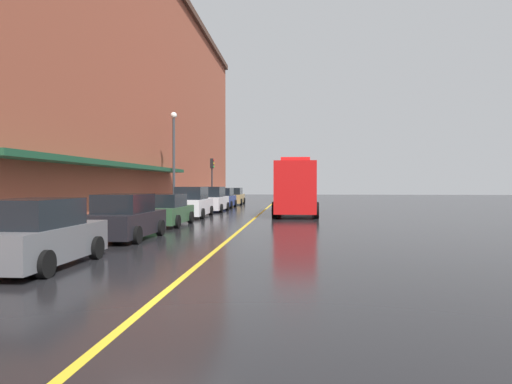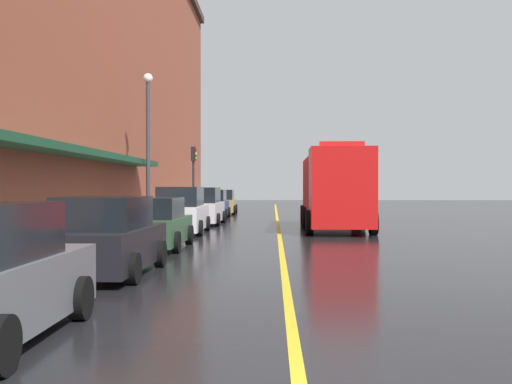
{
  "view_description": "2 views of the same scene",
  "coord_description": "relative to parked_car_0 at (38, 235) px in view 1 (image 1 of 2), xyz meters",
  "views": [
    {
      "loc": [
        2.56,
        -8.49,
        2.13
      ],
      "look_at": [
        -0.16,
        22.46,
        1.56
      ],
      "focal_mm": 32.54,
      "sensor_mm": 36.0,
      "label": 1
    },
    {
      "loc": [
        -0.26,
        -4.82,
        1.96
      ],
      "look_at": [
        -1.11,
        26.37,
        1.65
      ],
      "focal_mm": 43.24,
      "sensor_mm": 36.0,
      "label": 2
    }
  ],
  "objects": [
    {
      "name": "brick_building_left",
      "position": [
        -7.79,
        21.31,
        8.51
      ],
      "size": [
        9.87,
        64.0,
        18.63
      ],
      "color": "brown",
      "rests_on": "ground"
    },
    {
      "name": "lane_center_stripe",
      "position": [
        3.96,
        22.31,
        -0.81
      ],
      "size": [
        0.16,
        70.0,
        0.01
      ],
      "primitive_type": "cube",
      "color": "gold",
      "rests_on": "ground"
    },
    {
      "name": "parked_car_5",
      "position": [
        0.07,
        29.24,
        -0.0
      ],
      "size": [
        1.99,
        4.65,
        1.74
      ],
      "rotation": [
        0.0,
        0.0,
        1.58
      ],
      "color": "navy",
      "rests_on": "ground"
    },
    {
      "name": "parked_car_1",
      "position": [
        0.04,
        5.91,
        -0.01
      ],
      "size": [
        2.1,
        4.35,
        1.73
      ],
      "rotation": [
        0.0,
        0.0,
        1.55
      ],
      "color": "black",
      "rests_on": "ground"
    },
    {
      "name": "parked_car_2",
      "position": [
        -0.05,
        11.66,
        -0.06
      ],
      "size": [
        2.11,
        4.41,
        1.6
      ],
      "rotation": [
        0.0,
        0.0,
        1.56
      ],
      "color": "#2D5133",
      "rests_on": "ground"
    },
    {
      "name": "parking_meter_0",
      "position": [
        -1.39,
        22.83,
        0.24
      ],
      "size": [
        0.14,
        0.18,
        1.33
      ],
      "color": "#4C4C51",
      "rests_on": "sidewalk_left"
    },
    {
      "name": "parking_meter_1",
      "position": [
        -1.39,
        7.48,
        0.24
      ],
      "size": [
        0.14,
        0.18,
        1.33
      ],
      "color": "#4C4C51",
      "rests_on": "sidewalk_left"
    },
    {
      "name": "parking_meter_2",
      "position": [
        -1.39,
        30.14,
        0.24
      ],
      "size": [
        0.14,
        0.18,
        1.33
      ],
      "color": "#4C4C51",
      "rests_on": "sidewalk_left"
    },
    {
      "name": "sidewalk_left",
      "position": [
        -2.24,
        22.31,
        -0.74
      ],
      "size": [
        2.4,
        70.0,
        0.15
      ],
      "primitive_type": "cube",
      "color": "gray",
      "rests_on": "ground"
    },
    {
      "name": "ground_plane",
      "position": [
        3.96,
        22.31,
        -0.82
      ],
      "size": [
        112.0,
        112.0,
        0.0
      ],
      "primitive_type": "plane",
      "color": "black"
    },
    {
      "name": "parked_car_4",
      "position": [
        0.09,
        23.59,
        0.06
      ],
      "size": [
        2.19,
        4.51,
        1.89
      ],
      "rotation": [
        0.0,
        0.0,
        1.55
      ],
      "color": "silver",
      "rests_on": "ground"
    },
    {
      "name": "traffic_light_near",
      "position": [
        -1.33,
        31.41,
        2.34
      ],
      "size": [
        0.38,
        0.36,
        4.3
      ],
      "color": "#232326",
      "rests_on": "sidewalk_left"
    },
    {
      "name": "street_lamp_left",
      "position": [
        -1.99,
        20.41,
        3.58
      ],
      "size": [
        0.44,
        0.44,
        6.94
      ],
      "color": "#33383D",
      "rests_on": "sidewalk_left"
    },
    {
      "name": "parking_meter_3",
      "position": [
        -1.39,
        29.26,
        0.24
      ],
      "size": [
        0.14,
        0.18,
        1.33
      ],
      "color": "#4C4C51",
      "rests_on": "sidewalk_left"
    },
    {
      "name": "fire_truck",
      "position": [
        6.47,
        20.2,
        0.96
      ],
      "size": [
        2.93,
        8.65,
        3.73
      ],
      "rotation": [
        0.0,
        0.0,
        -1.58
      ],
      "color": "red",
      "rests_on": "ground"
    },
    {
      "name": "parked_car_0",
      "position": [
        0.0,
        0.0,
        0.0
      ],
      "size": [
        2.01,
        4.33,
        1.75
      ],
      "rotation": [
        0.0,
        0.0,
        1.57
      ],
      "color": "#595B60",
      "rests_on": "ground"
    },
    {
      "name": "parked_car_3",
      "position": [
        -0.06,
        17.7,
        0.08
      ],
      "size": [
        2.07,
        4.81,
        1.93
      ],
      "rotation": [
        0.0,
        0.0,
        1.58
      ],
      "color": "silver",
      "rests_on": "ground"
    },
    {
      "name": "parked_car_6",
      "position": [
        0.1,
        35.6,
        -0.02
      ],
      "size": [
        2.15,
        4.91,
        1.7
      ],
      "rotation": [
        0.0,
        0.0,
        1.59
      ],
      "color": "#A5844C",
      "rests_on": "ground"
    }
  ]
}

